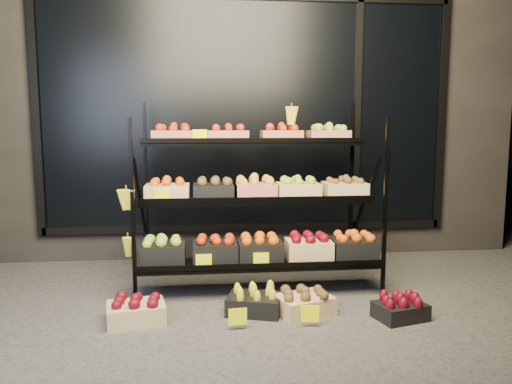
{
  "coord_description": "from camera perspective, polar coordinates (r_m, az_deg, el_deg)",
  "views": [
    {
      "loc": [
        -0.47,
        -3.76,
        1.43
      ],
      "look_at": [
        -0.01,
        0.55,
        0.86
      ],
      "focal_mm": 35.0,
      "sensor_mm": 36.0,
      "label": 1
    }
  ],
  "objects": [
    {
      "name": "building",
      "position": [
        6.37,
        -1.84,
        10.39
      ],
      "size": [
        6.0,
        2.08,
        3.5
      ],
      "color": "#2D2826",
      "rests_on": "ground"
    },
    {
      "name": "floor_crate_midright",
      "position": [
        3.93,
        5.49,
        -12.36
      ],
      "size": [
        0.49,
        0.42,
        0.2
      ],
      "rotation": [
        0.0,
        0.0,
        0.34
      ],
      "color": "#D7BA7C",
      "rests_on": "ground"
    },
    {
      "name": "display_rack",
      "position": [
        4.43,
        0.0,
        -0.82
      ],
      "size": [
        2.18,
        1.02,
        1.73
      ],
      "color": "black",
      "rests_on": "ground"
    },
    {
      "name": "floor_crate_left",
      "position": [
        3.85,
        -13.56,
        -12.93
      ],
      "size": [
        0.46,
        0.37,
        0.21
      ],
      "rotation": [
        0.0,
        0.0,
        0.19
      ],
      "color": "#D7BA7C",
      "rests_on": "ground"
    },
    {
      "name": "ground",
      "position": [
        4.05,
        1.03,
        -13.16
      ],
      "size": [
        24.0,
        24.0,
        0.0
      ],
      "primitive_type": "plane",
      "color": "#514F4C",
      "rests_on": "ground"
    },
    {
      "name": "floor_crate_right",
      "position": [
        3.96,
        16.17,
        -12.58
      ],
      "size": [
        0.41,
        0.35,
        0.19
      ],
      "rotation": [
        0.0,
        0.0,
        0.27
      ],
      "color": "black",
      "rests_on": "ground"
    },
    {
      "name": "floor_crate_midleft",
      "position": [
        3.93,
        -0.16,
        -12.34
      ],
      "size": [
        0.47,
        0.4,
        0.2
      ],
      "rotation": [
        0.0,
        0.0,
        -0.29
      ],
      "color": "black",
      "rests_on": "ground"
    },
    {
      "name": "tag_floor_b",
      "position": [
        3.7,
        6.2,
        -14.24
      ],
      "size": [
        0.13,
        0.01,
        0.12
      ],
      "primitive_type": "cube",
      "color": "#FFFB00",
      "rests_on": "ground"
    },
    {
      "name": "tag_floor_a",
      "position": [
        3.63,
        -2.1,
        -14.63
      ],
      "size": [
        0.13,
        0.01,
        0.12
      ],
      "primitive_type": "cube",
      "color": "#FFFB00",
      "rests_on": "ground"
    }
  ]
}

